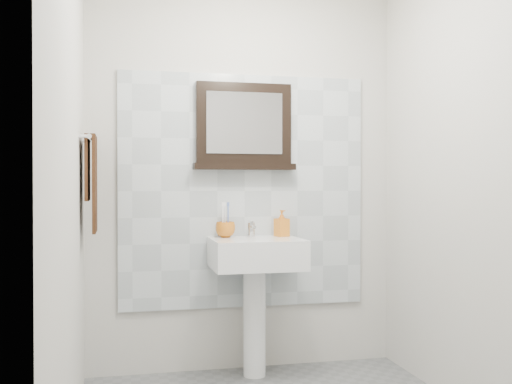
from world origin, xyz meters
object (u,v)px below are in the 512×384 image
pedestal_sink (256,268)px  hand_towel (92,176)px  toothbrush_cup (225,230)px  framed_mirror (244,129)px  soap_dispenser (282,223)px

pedestal_sink → hand_towel: size_ratio=1.75×
pedestal_sink → toothbrush_cup: size_ratio=7.81×
pedestal_sink → toothbrush_cup: pedestal_sink is taller
pedestal_sink → framed_mirror: 0.89m
hand_towel → framed_mirror: bearing=14.9°
pedestal_sink → framed_mirror: framed_mirror is taller
toothbrush_cup → soap_dispenser: 0.37m
soap_dispenser → framed_mirror: 0.65m
toothbrush_cup → soap_dispenser: size_ratio=0.73×
toothbrush_cup → soap_dispenser: (0.36, -0.01, 0.04)m
pedestal_sink → soap_dispenser: soap_dispenser is taller
pedestal_sink → hand_towel: 1.12m
toothbrush_cup → soap_dispenser: soap_dispenser is taller
soap_dispenser → toothbrush_cup: bearing=158.0°
toothbrush_cup → soap_dispenser: bearing=-1.7°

